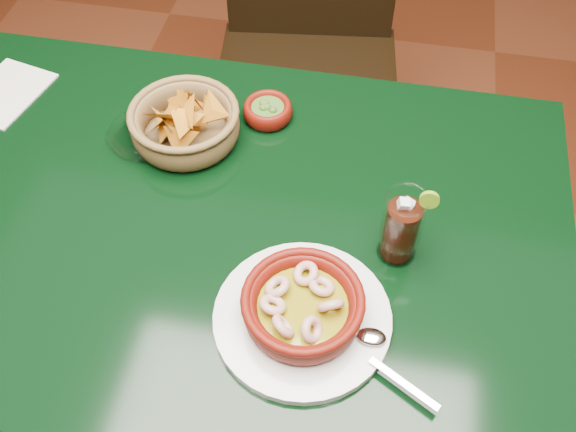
% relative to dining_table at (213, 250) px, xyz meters
% --- Properties ---
extents(ground, '(7.00, 7.00, 0.00)m').
position_rel_dining_table_xyz_m(ground, '(0.00, 0.00, -0.65)').
color(ground, '#471C0C').
rests_on(ground, ground).
extents(dining_table, '(1.20, 0.80, 0.75)m').
position_rel_dining_table_xyz_m(dining_table, '(0.00, 0.00, 0.00)').
color(dining_table, black).
rests_on(dining_table, ground).
extents(dining_chair, '(0.52, 0.52, 1.00)m').
position_rel_dining_table_xyz_m(dining_chair, '(0.05, 0.71, -0.10)').
color(dining_chair, black).
rests_on(dining_chair, ground).
extents(shrimp_plate, '(0.34, 0.26, 0.08)m').
position_rel_dining_table_xyz_m(shrimp_plate, '(0.19, -0.16, 0.13)').
color(shrimp_plate, silver).
rests_on(shrimp_plate, dining_table).
extents(chip_basket, '(0.23, 0.23, 0.15)m').
position_rel_dining_table_xyz_m(chip_basket, '(-0.09, 0.17, 0.14)').
color(chip_basket, brown).
rests_on(chip_basket, dining_table).
extents(guacamole_ramekin, '(0.11, 0.11, 0.04)m').
position_rel_dining_table_xyz_m(guacamole_ramekin, '(0.05, 0.25, 0.12)').
color(guacamole_ramekin, '#500C05').
rests_on(guacamole_ramekin, dining_table).
extents(cola_drink, '(0.13, 0.13, 0.15)m').
position_rel_dining_table_xyz_m(cola_drink, '(0.31, -0.01, 0.16)').
color(cola_drink, white).
rests_on(cola_drink, dining_table).
extents(glass_ashtray, '(0.14, 0.14, 0.03)m').
position_rel_dining_table_xyz_m(glass_ashtray, '(-0.16, 0.15, 0.11)').
color(glass_ashtray, white).
rests_on(glass_ashtray, dining_table).
extents(paper_menu, '(0.16, 0.20, 0.00)m').
position_rel_dining_table_xyz_m(paper_menu, '(-0.47, 0.22, 0.10)').
color(paper_menu, beige).
rests_on(paper_menu, dining_table).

